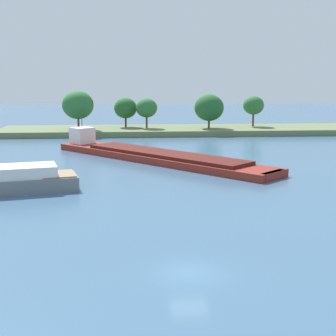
{
  "coord_description": "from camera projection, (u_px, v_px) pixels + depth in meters",
  "views": [
    {
      "loc": [
        -3.72,
        -30.94,
        12.77
      ],
      "look_at": [
        0.94,
        31.67,
        1.2
      ],
      "focal_mm": 53.53,
      "sensor_mm": 36.0,
      "label": 1
    }
  ],
  "objects": [
    {
      "name": "ground_plane",
      "position": [
        189.0,
        273.0,
        32.93
      ],
      "size": [
        400.0,
        400.0,
        0.0
      ],
      "primitive_type": "plane",
      "color": "#3D607F"
    },
    {
      "name": "treeline_island",
      "position": [
        173.0,
        122.0,
        112.58
      ],
      "size": [
        81.77,
        15.88,
        9.64
      ],
      "color": "#66754C",
      "rests_on": "ground"
    },
    {
      "name": "cargo_barge",
      "position": [
        152.0,
        155.0,
        76.79
      ],
      "size": [
        32.52,
        34.88,
        5.62
      ],
      "color": "maroon",
      "rests_on": "ground"
    }
  ]
}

